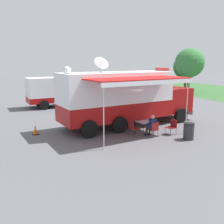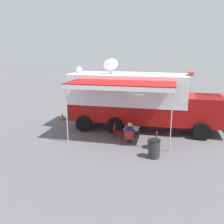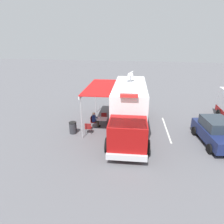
{
  "view_description": "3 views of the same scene",
  "coord_description": "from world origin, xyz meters",
  "px_view_note": "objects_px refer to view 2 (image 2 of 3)",
  "views": [
    {
      "loc": [
        14.23,
        -7.37,
        4.23
      ],
      "look_at": [
        0.37,
        -0.48,
        1.09
      ],
      "focal_mm": 41.08,
      "sensor_mm": 36.0,
      "label": 1
    },
    {
      "loc": [
        15.36,
        3.68,
        5.06
      ],
      "look_at": [
        0.88,
        -0.77,
        1.22
      ],
      "focal_mm": 40.69,
      "sensor_mm": 36.0,
      "label": 2
    },
    {
      "loc": [
        -1.3,
        15.39,
        6.92
      ],
      "look_at": [
        1.33,
        0.75,
        1.36
      ],
      "focal_mm": 31.7,
      "sensor_mm": 36.0,
      "label": 3
    }
  ],
  "objects_px": {
    "seated_responder": "(130,133)",
    "trash_bin": "(154,149)",
    "folding_chair_beside_table": "(117,131)",
    "water_bottle": "(133,127)",
    "command_truck": "(139,99)",
    "folding_chair_spare_by_truck": "(154,139)",
    "folding_table": "(132,129)",
    "folding_chair_at_table": "(129,136)",
    "car_behind_truck": "(168,99)",
    "support_truck": "(140,86)",
    "traffic_cone": "(62,116)"
  },
  "relations": [
    {
      "from": "folding_chair_beside_table",
      "to": "traffic_cone",
      "type": "distance_m",
      "value": 5.63
    },
    {
      "from": "folding_chair_spare_by_truck",
      "to": "water_bottle",
      "type": "bearing_deg",
      "value": -116.45
    },
    {
      "from": "car_behind_truck",
      "to": "traffic_cone",
      "type": "bearing_deg",
      "value": -51.37
    },
    {
      "from": "folding_table",
      "to": "water_bottle",
      "type": "bearing_deg",
      "value": 30.87
    },
    {
      "from": "folding_chair_at_table",
      "to": "folding_chair_spare_by_truck",
      "type": "distance_m",
      "value": 1.32
    },
    {
      "from": "support_truck",
      "to": "folding_chair_beside_table",
      "type": "bearing_deg",
      "value": 4.57
    },
    {
      "from": "folding_chair_at_table",
      "to": "traffic_cone",
      "type": "bearing_deg",
      "value": -121.11
    },
    {
      "from": "support_truck",
      "to": "seated_responder",
      "type": "bearing_deg",
      "value": 8.62
    },
    {
      "from": "command_truck",
      "to": "folding_chair_beside_table",
      "type": "xyz_separation_m",
      "value": [
        2.23,
        -0.83,
        -1.43
      ]
    },
    {
      "from": "folding_chair_spare_by_truck",
      "to": "command_truck",
      "type": "bearing_deg",
      "value": -154.76
    },
    {
      "from": "folding_chair_at_table",
      "to": "car_behind_truck",
      "type": "relative_size",
      "value": 0.2
    },
    {
      "from": "water_bottle",
      "to": "traffic_cone",
      "type": "height_order",
      "value": "water_bottle"
    },
    {
      "from": "folding_chair_beside_table",
      "to": "seated_responder",
      "type": "xyz_separation_m",
      "value": [
        0.55,
        0.89,
        0.14
      ]
    },
    {
      "from": "folding_chair_beside_table",
      "to": "trash_bin",
      "type": "distance_m",
      "value": 3.05
    },
    {
      "from": "command_truck",
      "to": "folding_chair_spare_by_truck",
      "type": "bearing_deg",
      "value": 25.24
    },
    {
      "from": "trash_bin",
      "to": "support_truck",
      "type": "height_order",
      "value": "support_truck"
    },
    {
      "from": "water_bottle",
      "to": "trash_bin",
      "type": "relative_size",
      "value": 0.25
    },
    {
      "from": "folding_chair_beside_table",
      "to": "seated_responder",
      "type": "height_order",
      "value": "seated_responder"
    },
    {
      "from": "command_truck",
      "to": "folding_chair_at_table",
      "type": "bearing_deg",
      "value": 1.46
    },
    {
      "from": "trash_bin",
      "to": "car_behind_truck",
      "type": "height_order",
      "value": "car_behind_truck"
    },
    {
      "from": "folding_chair_at_table",
      "to": "folding_table",
      "type": "bearing_deg",
      "value": -176.19
    },
    {
      "from": "folding_table",
      "to": "folding_chair_at_table",
      "type": "bearing_deg",
      "value": 3.81
    },
    {
      "from": "folding_chair_at_table",
      "to": "water_bottle",
      "type": "bearing_deg",
      "value": 177.12
    },
    {
      "from": "water_bottle",
      "to": "car_behind_truck",
      "type": "height_order",
      "value": "car_behind_truck"
    },
    {
      "from": "folding_chair_spare_by_truck",
      "to": "trash_bin",
      "type": "distance_m",
      "value": 1.19
    },
    {
      "from": "command_truck",
      "to": "trash_bin",
      "type": "relative_size",
      "value": 10.59
    },
    {
      "from": "seated_responder",
      "to": "trash_bin",
      "type": "xyz_separation_m",
      "value": [
        1.35,
        1.49,
        -0.2
      ]
    },
    {
      "from": "car_behind_truck",
      "to": "water_bottle",
      "type": "bearing_deg",
      "value": -7.99
    },
    {
      "from": "command_truck",
      "to": "car_behind_truck",
      "type": "height_order",
      "value": "command_truck"
    },
    {
      "from": "folding_chair_at_table",
      "to": "seated_responder",
      "type": "relative_size",
      "value": 0.7
    },
    {
      "from": "car_behind_truck",
      "to": "folding_chair_beside_table",
      "type": "bearing_deg",
      "value": -14.23
    },
    {
      "from": "car_behind_truck",
      "to": "folding_chair_spare_by_truck",
      "type": "bearing_deg",
      "value": 0.61
    },
    {
      "from": "seated_responder",
      "to": "car_behind_truck",
      "type": "bearing_deg",
      "value": 172.14
    },
    {
      "from": "support_truck",
      "to": "command_truck",
      "type": "bearing_deg",
      "value": 10.83
    },
    {
      "from": "traffic_cone",
      "to": "support_truck",
      "type": "xyz_separation_m",
      "value": [
        -8.49,
        4.0,
        1.11
      ]
    },
    {
      "from": "folding_table",
      "to": "seated_responder",
      "type": "relative_size",
      "value": 0.68
    },
    {
      "from": "folding_table",
      "to": "seated_responder",
      "type": "bearing_deg",
      "value": 3.74
    },
    {
      "from": "command_truck",
      "to": "folding_chair_spare_by_truck",
      "type": "xyz_separation_m",
      "value": [
        2.95,
        1.39,
        -1.43
      ]
    },
    {
      "from": "folding_chair_spare_by_truck",
      "to": "traffic_cone",
      "type": "relative_size",
      "value": 1.5
    },
    {
      "from": "water_bottle",
      "to": "support_truck",
      "type": "distance_m",
      "value": 11.5
    },
    {
      "from": "folding_table",
      "to": "trash_bin",
      "type": "height_order",
      "value": "trash_bin"
    },
    {
      "from": "folding_chair_beside_table",
      "to": "support_truck",
      "type": "xyz_separation_m",
      "value": [
        -11.25,
        -0.9,
        0.87
      ]
    },
    {
      "from": "command_truck",
      "to": "folding_chair_at_table",
      "type": "height_order",
      "value": "command_truck"
    },
    {
      "from": "trash_bin",
      "to": "folding_chair_spare_by_truck",
      "type": "bearing_deg",
      "value": -172.09
    },
    {
      "from": "folding_chair_beside_table",
      "to": "traffic_cone",
      "type": "xyz_separation_m",
      "value": [
        -2.76,
        -4.9,
        -0.23
      ]
    },
    {
      "from": "folding_chair_spare_by_truck",
      "to": "support_truck",
      "type": "relative_size",
      "value": 0.13
    },
    {
      "from": "car_behind_truck",
      "to": "folding_table",
      "type": "bearing_deg",
      "value": -8.7
    },
    {
      "from": "folding_table",
      "to": "folding_chair_beside_table",
      "type": "height_order",
      "value": "folding_chair_beside_table"
    },
    {
      "from": "folding_chair_at_table",
      "to": "car_behind_truck",
      "type": "bearing_deg",
      "value": 172.38
    },
    {
      "from": "folding_table",
      "to": "car_behind_truck",
      "type": "bearing_deg",
      "value": 171.3
    }
  ]
}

